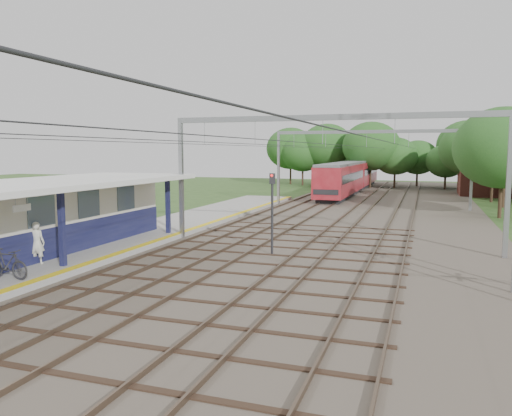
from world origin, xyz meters
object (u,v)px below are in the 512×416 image
at_px(train, 352,175).
at_px(signal_post, 272,206).
at_px(bicycle, 7,264).
at_px(person, 37,243).

bearing_deg(train, signal_post, -87.42).
distance_m(bicycle, signal_post, 11.68).
distance_m(person, signal_post, 10.63).
bearing_deg(person, train, -113.42).
xyz_separation_m(bicycle, train, (5.91, 49.63, 1.16)).
xyz_separation_m(person, train, (6.68, 47.25, 0.83)).
height_order(bicycle, train, train).
relative_size(person, train, 0.05).
height_order(person, signal_post, signal_post).
height_order(bicycle, signal_post, signal_post).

